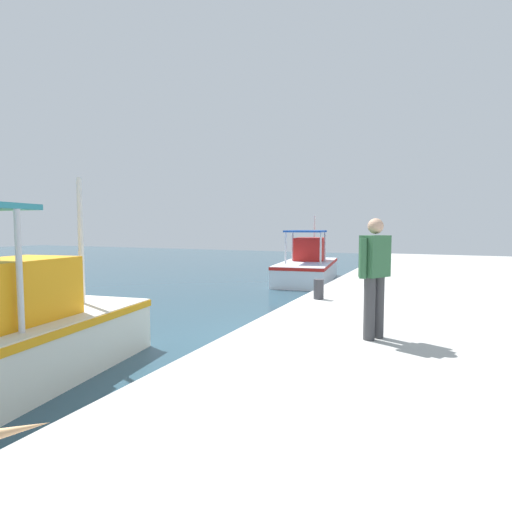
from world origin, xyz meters
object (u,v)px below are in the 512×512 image
mooring_bollard_second (319,289)px  fisherman_standing (375,273)px  fishing_boat_third (308,266)px  mooring_bollard_third (373,260)px  mooring_bollard_fourth (385,255)px

mooring_bollard_second → fisherman_standing: bearing=-150.2°
fishing_boat_third → mooring_bollard_third: (-0.19, -2.86, 0.40)m
mooring_bollard_second → mooring_bollard_fourth: 12.53m
mooring_bollard_third → mooring_bollard_fourth: 4.23m
fishing_boat_third → mooring_bollard_second: (-8.49, -2.86, 0.36)m
mooring_bollard_fourth → fisherman_standing: bearing=-174.1°
fisherman_standing → mooring_bollard_second: fisherman_standing is taller
fishing_boat_third → mooring_bollard_fourth: bearing=-35.3°
fishing_boat_third → mooring_bollard_second: 8.97m
fisherman_standing → mooring_bollard_third: bearing=8.1°
mooring_bollard_second → mooring_bollard_fourth: bearing=0.0°
mooring_bollard_second → mooring_bollard_third: 8.31m
fishing_boat_third → mooring_bollard_fourth: fishing_boat_third is taller
mooring_bollard_third → mooring_bollard_fourth: bearing=0.0°
mooring_bollard_third → mooring_bollard_fourth: mooring_bollard_third is taller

